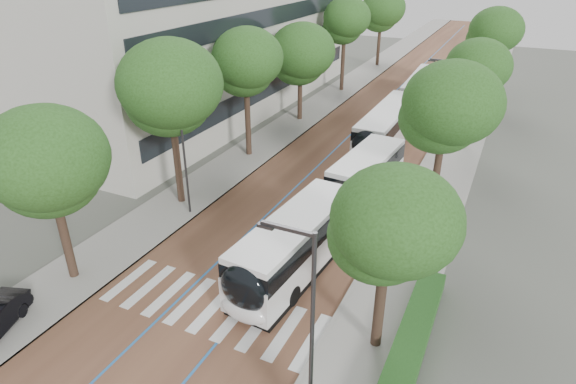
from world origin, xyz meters
name	(u,v)px	position (x,y,z in m)	size (l,w,h in m)	color
ground	(197,320)	(0.00, 0.00, 0.00)	(160.00, 160.00, 0.00)	#51544C
road	(404,98)	(0.00, 40.00, 0.01)	(11.00, 140.00, 0.02)	brown
sidewalk_left	(341,90)	(-7.50, 40.00, 0.06)	(4.00, 140.00, 0.12)	gray
sidewalk_right	(475,106)	(7.50, 40.00, 0.06)	(4.00, 140.00, 0.12)	gray
kerb_left	(357,92)	(-5.60, 40.00, 0.06)	(0.20, 140.00, 0.14)	gray
kerb_right	(456,104)	(5.60, 40.00, 0.06)	(0.20, 140.00, 0.14)	gray
zebra_crossing	(213,308)	(0.20, 1.00, 0.03)	(10.55, 3.60, 0.01)	silver
lane_line_left	(390,96)	(-1.60, 40.00, 0.02)	(0.12, 126.00, 0.01)	#2263AE
lane_line_right	(419,100)	(1.60, 40.00, 0.02)	(0.12, 126.00, 0.01)	#2263AE
office_building	(192,37)	(-19.47, 28.00, 7.00)	(18.11, 40.00, 14.00)	#B9B5AB
hedge	(398,382)	(9.10, 0.00, 0.52)	(1.20, 14.00, 0.80)	#1D4718
streetlight_near	(307,324)	(6.62, -3.00, 4.82)	(1.82, 0.20, 8.00)	#303033
streetlight_far	(445,106)	(6.62, 22.00, 4.82)	(1.82, 0.20, 8.00)	#303033
lamp_post_left	(184,153)	(-6.10, 8.00, 4.12)	(0.14, 0.14, 8.00)	#303033
trees_left	(286,53)	(-7.50, 24.96, 6.87)	(6.19, 60.73, 9.98)	black
trees_right	(467,80)	(7.70, 23.90, 6.37)	(5.60, 47.20, 9.15)	black
lead_bus	(329,213)	(2.81, 9.06, 1.63)	(3.98, 18.54, 3.20)	black
bus_queued_0	(386,128)	(1.94, 24.55, 1.62)	(2.65, 12.42, 3.20)	silver
bus_queued_1	(421,92)	(2.17, 37.37, 1.62)	(2.91, 12.47, 3.20)	silver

